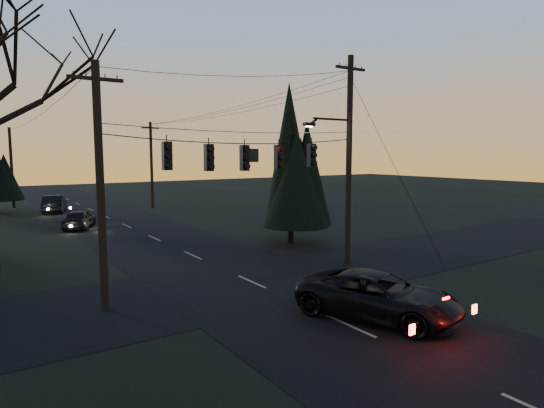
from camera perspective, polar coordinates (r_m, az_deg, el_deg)
ground_plane at (r=12.71m, az=23.12°, el=-19.48°), size 160.00×160.00×0.00m
main_road at (r=28.36m, az=-13.21°, el=-4.82°), size 8.00×120.00×0.02m
cross_road at (r=19.56m, az=-2.61°, el=-9.74°), size 60.00×7.00×0.02m
utility_pole_right at (r=22.81m, az=9.38°, el=-7.49°), size 5.00×0.30×10.00m
utility_pole_left at (r=17.37m, az=-20.17°, el=-12.26°), size 1.80×0.30×8.50m
utility_pole_far_r at (r=46.95m, az=-14.74°, el=-0.48°), size 1.80×0.30×8.50m
utility_pole_far_l at (r=52.49m, az=-29.63°, el=-0.40°), size 0.30×0.30×8.00m
span_signal_assembly at (r=18.67m, az=-3.32°, el=5.97°), size 11.50×0.44×1.51m
evergreen_right at (r=27.26m, az=2.42°, el=5.25°), size 4.02×4.02×8.62m
suv_near at (r=15.68m, az=13.14°, el=-11.20°), size 4.34×5.91×1.49m
sedan_oncoming_a at (r=35.65m, az=-23.03°, el=-1.76°), size 3.23×4.44×1.40m
sedan_oncoming_b at (r=46.34m, az=-25.62°, el=-0.00°), size 2.81×5.06×1.58m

